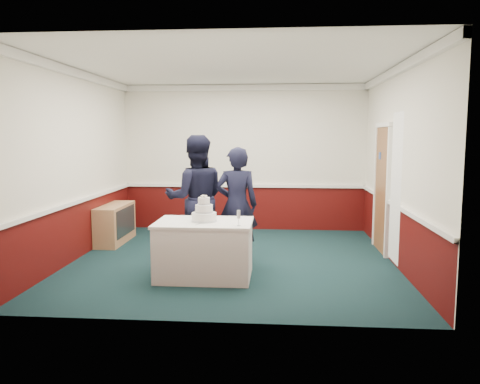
# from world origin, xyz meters

# --- Properties ---
(ground) EXTENTS (5.00, 5.00, 0.00)m
(ground) POSITION_xyz_m (0.00, 0.00, 0.00)
(ground) COLOR #12282B
(ground) RESTS_ON ground
(room_shell) EXTENTS (5.00, 5.00, 3.00)m
(room_shell) POSITION_xyz_m (0.08, 0.61, 1.97)
(room_shell) COLOR silver
(room_shell) RESTS_ON ground
(sideboard) EXTENTS (0.41, 1.20, 0.70)m
(sideboard) POSITION_xyz_m (-2.28, 1.06, 0.35)
(sideboard) COLOR tan
(sideboard) RESTS_ON ground
(cake_table) EXTENTS (1.32, 0.92, 0.79)m
(cake_table) POSITION_xyz_m (-0.31, -0.93, 0.40)
(cake_table) COLOR white
(cake_table) RESTS_ON ground
(wedding_cake) EXTENTS (0.35, 0.35, 0.36)m
(wedding_cake) POSITION_xyz_m (-0.31, -0.93, 0.90)
(wedding_cake) COLOR white
(wedding_cake) RESTS_ON cake_table
(cake_knife) EXTENTS (0.10, 0.21, 0.00)m
(cake_knife) POSITION_xyz_m (-0.34, -1.13, 0.79)
(cake_knife) COLOR silver
(cake_knife) RESTS_ON cake_table
(champagne_flute) EXTENTS (0.05, 0.05, 0.21)m
(champagne_flute) POSITION_xyz_m (0.19, -1.21, 0.93)
(champagne_flute) COLOR silver
(champagne_flute) RESTS_ON cake_table
(person_man) EXTENTS (1.09, 0.93, 1.97)m
(person_man) POSITION_xyz_m (-0.58, -0.03, 0.99)
(person_man) COLOR black
(person_man) RESTS_ON ground
(person_woman) EXTENTS (0.70, 0.51, 1.79)m
(person_woman) POSITION_xyz_m (0.07, -0.10, 0.90)
(person_woman) COLOR black
(person_woman) RESTS_ON ground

